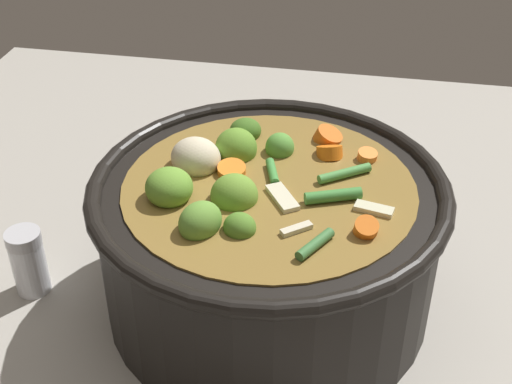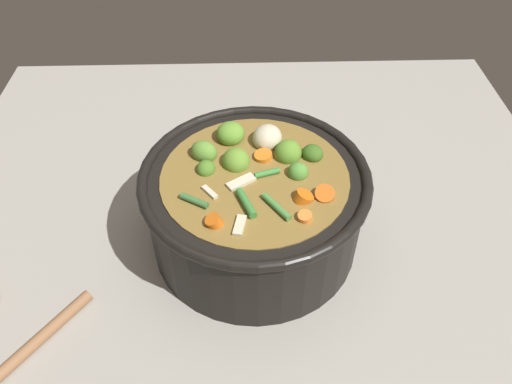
{
  "view_description": "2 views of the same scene",
  "coord_description": "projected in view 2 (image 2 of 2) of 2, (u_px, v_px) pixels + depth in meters",
  "views": [
    {
      "loc": [
        -0.53,
        -0.09,
        0.5
      ],
      "look_at": [
        0.01,
        0.01,
        0.12
      ],
      "focal_mm": 50.02,
      "sensor_mm": 36.0,
      "label": 1
    },
    {
      "loc": [
        -0.01,
        -0.51,
        0.61
      ],
      "look_at": [
        0.0,
        -0.02,
        0.12
      ],
      "focal_mm": 34.59,
      "sensor_mm": 36.0,
      "label": 2
    }
  ],
  "objects": [
    {
      "name": "ground_plane",
      "position": [
        255.0,
        238.0,
        0.79
      ],
      "size": [
        1.1,
        1.1,
        0.0
      ],
      "primitive_type": "plane",
      "color": "#9E998E"
    },
    {
      "name": "cooking_pot",
      "position": [
        255.0,
        205.0,
        0.74
      ],
      "size": [
        0.33,
        0.33,
        0.17
      ],
      "color": "black",
      "rests_on": "ground_plane"
    },
    {
      "name": "salt_shaker",
      "position": [
        235.0,
        130.0,
        0.94
      ],
      "size": [
        0.04,
        0.04,
        0.07
      ],
      "color": "silver",
      "rests_on": "ground_plane"
    }
  ]
}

